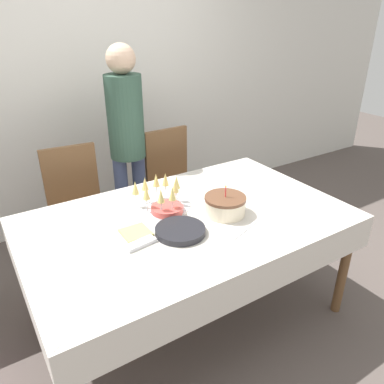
% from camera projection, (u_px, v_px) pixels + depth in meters
% --- Properties ---
extents(ground_plane, '(12.00, 12.00, 0.00)m').
position_uv_depth(ground_plane, '(188.00, 313.00, 2.56)').
color(ground_plane, '#564C47').
extents(wall_back, '(8.00, 0.05, 2.70)m').
position_uv_depth(wall_back, '(86.00, 77.00, 3.23)').
color(wall_back, silver).
rests_on(wall_back, ground_plane).
extents(dining_table, '(1.90, 1.18, 0.75)m').
position_uv_depth(dining_table, '(188.00, 231.00, 2.27)').
color(dining_table, silver).
rests_on(dining_table, ground_plane).
extents(dining_chair_far_left, '(0.45, 0.45, 0.98)m').
position_uv_depth(dining_chair_far_left, '(78.00, 206.00, 2.81)').
color(dining_chair_far_left, brown).
rests_on(dining_chair_far_left, ground_plane).
extents(dining_chair_far_right, '(0.43, 0.43, 0.98)m').
position_uv_depth(dining_chair_far_right, '(174.00, 181.00, 3.21)').
color(dining_chair_far_right, brown).
rests_on(dining_chair_far_right, ground_plane).
extents(birthday_cake, '(0.25, 0.25, 0.19)m').
position_uv_depth(birthday_cake, '(225.00, 205.00, 2.24)').
color(birthday_cake, beige).
rests_on(birthday_cake, dining_table).
extents(champagne_tray, '(0.38, 0.38, 0.18)m').
position_uv_depth(champagne_tray, '(160.00, 194.00, 2.32)').
color(champagne_tray, silver).
rests_on(champagne_tray, dining_table).
extents(plate_stack_main, '(0.28, 0.28, 0.03)m').
position_uv_depth(plate_stack_main, '(180.00, 231.00, 2.06)').
color(plate_stack_main, black).
rests_on(plate_stack_main, dining_table).
extents(plate_stack_dessert, '(0.20, 0.20, 0.04)m').
position_uv_depth(plate_stack_dessert, '(167.00, 209.00, 2.27)').
color(plate_stack_dessert, '#CC4C47').
rests_on(plate_stack_dessert, dining_table).
extents(cake_knife, '(0.29, 0.11, 0.00)m').
position_uv_depth(cake_knife, '(246.00, 229.00, 2.10)').
color(cake_knife, silver).
rests_on(cake_knife, dining_table).
extents(fork_pile, '(0.18, 0.08, 0.02)m').
position_uv_depth(fork_pile, '(140.00, 244.00, 1.96)').
color(fork_pile, silver).
rests_on(fork_pile, dining_table).
extents(napkin_pile, '(0.15, 0.15, 0.01)m').
position_uv_depth(napkin_pile, '(136.00, 233.00, 2.06)').
color(napkin_pile, '#E0D166').
rests_on(napkin_pile, dining_table).
extents(person_standing, '(0.28, 0.28, 1.66)m').
position_uv_depth(person_standing, '(127.00, 132.00, 2.93)').
color(person_standing, '#3F4C72').
rests_on(person_standing, ground_plane).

